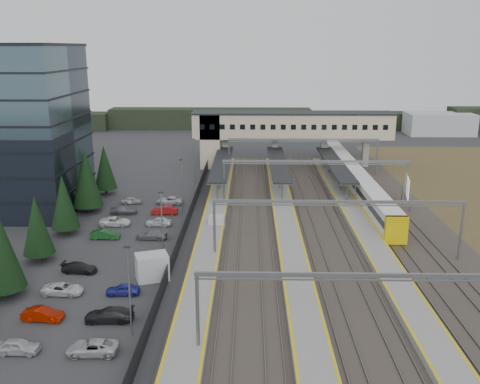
{
  "coord_description": "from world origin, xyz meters",
  "views": [
    {
      "loc": [
        2.06,
        -65.66,
        23.73
      ],
      "look_at": [
        0.62,
        7.06,
        4.0
      ],
      "focal_mm": 40.0,
      "sensor_mm": 36.0,
      "label": 1
    }
  ],
  "objects_px": {
    "billboard": "(407,187)",
    "relay_cabin_far": "(217,223)",
    "relay_cabin_near": "(152,267)",
    "train": "(353,176)",
    "footbridge": "(278,128)"
  },
  "relations": [
    {
      "from": "relay_cabin_far",
      "to": "footbridge",
      "type": "relative_size",
      "value": 0.06
    },
    {
      "from": "footbridge",
      "to": "billboard",
      "type": "xyz_separation_m",
      "value": [
        18.15,
        -28.96,
        -4.67
      ]
    },
    {
      "from": "footbridge",
      "to": "train",
      "type": "xyz_separation_m",
      "value": [
        12.3,
        -16.73,
        -5.93
      ]
    },
    {
      "from": "billboard",
      "to": "relay_cabin_far",
      "type": "bearing_deg",
      "value": -159.36
    },
    {
      "from": "relay_cabin_far",
      "to": "train",
      "type": "relative_size",
      "value": 0.04
    },
    {
      "from": "relay_cabin_near",
      "to": "relay_cabin_far",
      "type": "xyz_separation_m",
      "value": [
        5.84,
        15.99,
        -0.39
      ]
    },
    {
      "from": "billboard",
      "to": "footbridge",
      "type": "bearing_deg",
      "value": 122.08
    },
    {
      "from": "relay_cabin_far",
      "to": "billboard",
      "type": "height_order",
      "value": "billboard"
    },
    {
      "from": "relay_cabin_near",
      "to": "footbridge",
      "type": "xyz_separation_m",
      "value": [
        15.94,
        55.6,
        6.56
      ]
    },
    {
      "from": "relay_cabin_near",
      "to": "footbridge",
      "type": "height_order",
      "value": "footbridge"
    },
    {
      "from": "train",
      "to": "billboard",
      "type": "relative_size",
      "value": 10.25
    },
    {
      "from": "relay_cabin_far",
      "to": "footbridge",
      "type": "height_order",
      "value": "footbridge"
    },
    {
      "from": "relay_cabin_near",
      "to": "train",
      "type": "distance_m",
      "value": 48.05
    },
    {
      "from": "relay_cabin_far",
      "to": "train",
      "type": "xyz_separation_m",
      "value": [
        22.4,
        22.88,
        1.02
      ]
    },
    {
      "from": "relay_cabin_near",
      "to": "train",
      "type": "relative_size",
      "value": 0.07
    }
  ]
}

